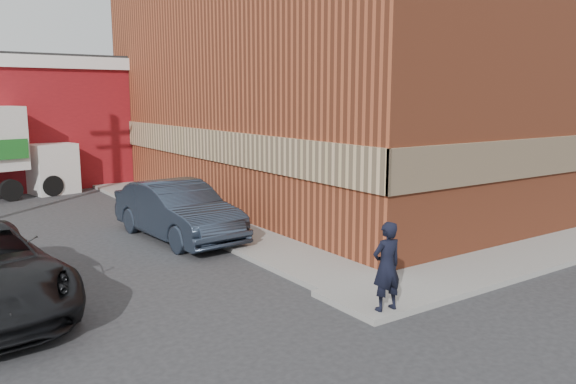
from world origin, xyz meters
TOP-DOWN VIEW (x-y plane):
  - ground at (0.00, 0.00)m, footprint 90.00×90.00m
  - brick_building at (8.50, 9.00)m, footprint 14.25×18.25m
  - sidewalk_west at (0.60, 9.00)m, footprint 1.80×18.00m
  - man at (-0.01, -1.55)m, footprint 0.62×0.44m
  - sedan at (-0.80, 5.71)m, footprint 2.07×4.91m

SIDE VIEW (x-z plane):
  - ground at x=0.00m, z-range 0.00..0.00m
  - sidewalk_west at x=0.60m, z-range 0.00..0.12m
  - sedan at x=-0.80m, z-range 0.00..1.58m
  - man at x=-0.01m, z-range 0.12..1.72m
  - brick_building at x=8.50m, z-range 0.00..9.36m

